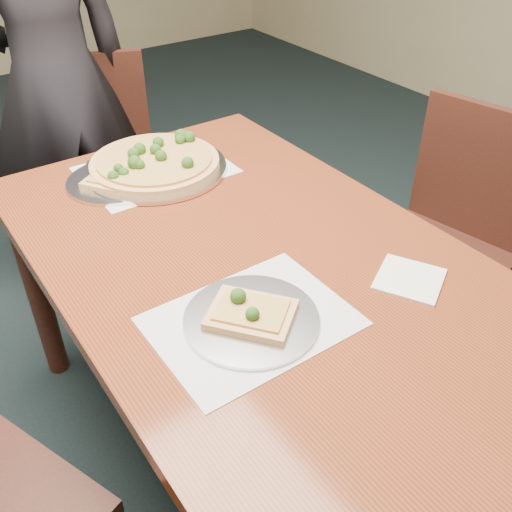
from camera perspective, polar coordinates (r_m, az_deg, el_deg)
ground at (r=1.88m, az=-6.49°, el=-19.72°), size 8.00×8.00×0.00m
dining_table at (r=1.41m, az=0.00°, el=-3.01°), size 0.90×1.50×0.75m
chair_far at (r=2.37m, az=-15.12°, el=8.97°), size 0.54×0.54×0.91m
chair_right at (r=1.97m, az=18.85°, el=2.29°), size 0.49×0.49×0.91m
diner at (r=2.26m, az=-19.55°, el=16.20°), size 0.63×0.42×1.70m
placemat_main at (r=1.75m, az=-9.99°, el=8.49°), size 0.42×0.32×0.00m
placemat_near at (r=1.18m, az=-0.47°, el=-6.53°), size 0.40×0.30×0.00m
pizza_pan at (r=1.74m, az=-10.02°, el=9.17°), size 0.42×0.42×0.08m
slice_plate_near at (r=1.17m, az=-0.51°, el=-6.05°), size 0.28×0.28×0.06m
slice_plate_far at (r=1.70m, az=-13.86°, el=7.53°), size 0.28×0.28×0.06m
napkin at (r=1.33m, az=15.10°, el=-2.24°), size 0.19×0.19×0.01m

